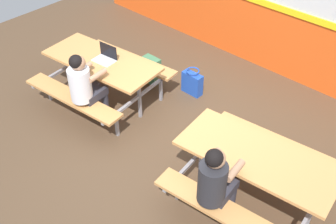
{
  "coord_description": "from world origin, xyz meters",
  "views": [
    {
      "loc": [
        2.78,
        -3.03,
        3.9
      ],
      "look_at": [
        0.0,
        -0.02,
        0.55
      ],
      "focal_mm": 43.37,
      "sensor_mm": 36.0,
      "label": 1
    }
  ],
  "objects_px": {
    "laptop_silver": "(106,57)",
    "tote_bag_bright": "(192,83)",
    "student_further": "(216,181)",
    "picnic_table_right": "(256,166)",
    "picnic_table_left": "(102,69)",
    "backpack_dark": "(151,70)",
    "student_nearer": "(85,84)"
  },
  "relations": [
    {
      "from": "student_nearer",
      "to": "laptop_silver",
      "type": "bearing_deg",
      "value": 111.71
    },
    {
      "from": "picnic_table_right",
      "to": "backpack_dark",
      "type": "bearing_deg",
      "value": 159.54
    },
    {
      "from": "student_further",
      "to": "laptop_silver",
      "type": "height_order",
      "value": "student_further"
    },
    {
      "from": "laptop_silver",
      "to": "tote_bag_bright",
      "type": "height_order",
      "value": "laptop_silver"
    },
    {
      "from": "picnic_table_left",
      "to": "picnic_table_right",
      "type": "bearing_deg",
      "value": -2.27
    },
    {
      "from": "backpack_dark",
      "to": "tote_bag_bright",
      "type": "bearing_deg",
      "value": 16.05
    },
    {
      "from": "picnic_table_left",
      "to": "backpack_dark",
      "type": "height_order",
      "value": "picnic_table_left"
    },
    {
      "from": "picnic_table_right",
      "to": "student_nearer",
      "type": "xyz_separation_m",
      "value": [
        -2.49,
        -0.42,
        0.13
      ]
    },
    {
      "from": "student_nearer",
      "to": "tote_bag_bright",
      "type": "xyz_separation_m",
      "value": [
        0.59,
        1.59,
        -0.51
      ]
    },
    {
      "from": "picnic_table_right",
      "to": "student_further",
      "type": "height_order",
      "value": "student_further"
    },
    {
      "from": "picnic_table_left",
      "to": "student_nearer",
      "type": "distance_m",
      "value": 0.61
    },
    {
      "from": "picnic_table_left",
      "to": "laptop_silver",
      "type": "bearing_deg",
      "value": 38.31
    },
    {
      "from": "picnic_table_right",
      "to": "student_further",
      "type": "distance_m",
      "value": 0.6
    },
    {
      "from": "student_further",
      "to": "backpack_dark",
      "type": "bearing_deg",
      "value": 147.98
    },
    {
      "from": "student_further",
      "to": "backpack_dark",
      "type": "distance_m",
      "value": 2.96
    },
    {
      "from": "picnic_table_left",
      "to": "picnic_table_right",
      "type": "distance_m",
      "value": 2.77
    },
    {
      "from": "picnic_table_right",
      "to": "backpack_dark",
      "type": "distance_m",
      "value": 2.8
    },
    {
      "from": "tote_bag_bright",
      "to": "laptop_silver",
      "type": "bearing_deg",
      "value": -128.68
    },
    {
      "from": "student_further",
      "to": "tote_bag_bright",
      "type": "bearing_deg",
      "value": 135.25
    },
    {
      "from": "picnic_table_right",
      "to": "tote_bag_bright",
      "type": "xyz_separation_m",
      "value": [
        -1.9,
        1.17,
        -0.38
      ]
    },
    {
      "from": "picnic_table_right",
      "to": "laptop_silver",
      "type": "distance_m",
      "value": 2.73
    },
    {
      "from": "student_further",
      "to": "tote_bag_bright",
      "type": "distance_m",
      "value": 2.54
    },
    {
      "from": "picnic_table_left",
      "to": "backpack_dark",
      "type": "xyz_separation_m",
      "value": [
        0.17,
        0.86,
        -0.36
      ]
    },
    {
      "from": "laptop_silver",
      "to": "backpack_dark",
      "type": "xyz_separation_m",
      "value": [
        0.11,
        0.82,
        -0.57
      ]
    },
    {
      "from": "student_nearer",
      "to": "picnic_table_left",
      "type": "bearing_deg",
      "value": 118.21
    },
    {
      "from": "laptop_silver",
      "to": "backpack_dark",
      "type": "distance_m",
      "value": 1.0
    },
    {
      "from": "picnic_table_left",
      "to": "tote_bag_bright",
      "type": "xyz_separation_m",
      "value": [
        0.87,
        1.07,
        -0.38
      ]
    },
    {
      "from": "backpack_dark",
      "to": "tote_bag_bright",
      "type": "height_order",
      "value": "backpack_dark"
    },
    {
      "from": "picnic_table_left",
      "to": "student_nearer",
      "type": "xyz_separation_m",
      "value": [
        0.28,
        -0.53,
        0.13
      ]
    },
    {
      "from": "student_further",
      "to": "laptop_silver",
      "type": "xyz_separation_m",
      "value": [
        -2.58,
        0.73,
        0.08
      ]
    },
    {
      "from": "student_nearer",
      "to": "laptop_silver",
      "type": "height_order",
      "value": "student_nearer"
    },
    {
      "from": "student_nearer",
      "to": "laptop_silver",
      "type": "xyz_separation_m",
      "value": [
        -0.23,
        0.57,
        0.08
      ]
    }
  ]
}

